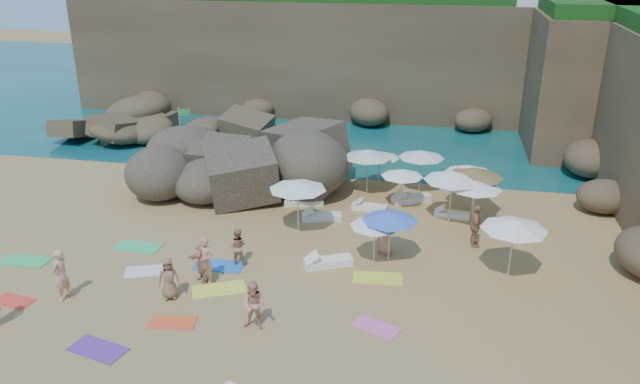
% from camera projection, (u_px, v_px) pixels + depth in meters
% --- Properties ---
extents(ground, '(120.00, 120.00, 0.00)m').
position_uv_depth(ground, '(256.00, 263.00, 24.70)').
color(ground, tan).
rests_on(ground, ground).
extents(seawater, '(120.00, 120.00, 0.00)m').
position_uv_depth(seawater, '(358.00, 93.00, 51.99)').
color(seawater, '#0C4751').
rests_on(seawater, ground).
extents(cliff_back, '(44.00, 8.00, 8.00)m').
position_uv_depth(cliff_back, '(377.00, 56.00, 45.58)').
color(cliff_back, brown).
rests_on(cliff_back, ground).
extents(cliff_corner, '(10.00, 12.00, 8.00)m').
position_uv_depth(cliff_corner, '(611.00, 78.00, 38.38)').
color(cliff_corner, brown).
rests_on(cliff_corner, ground).
extents(rock_promontory, '(12.00, 7.00, 2.00)m').
position_uv_depth(rock_promontory, '(165.00, 133.00, 41.21)').
color(rock_promontory, brown).
rests_on(rock_promontory, ground).
extents(marina_masts, '(3.10, 0.10, 6.00)m').
position_uv_depth(marina_masts, '(170.00, 51.00, 53.79)').
color(marina_masts, white).
rests_on(marina_masts, ground).
extents(rock_outcrop, '(9.68, 8.48, 3.24)m').
position_uv_depth(rock_outcrop, '(247.00, 187.00, 32.30)').
color(rock_outcrop, brown).
rests_on(rock_outcrop, ground).
extents(flag_pole, '(0.66, 0.25, 3.44)m').
position_uv_depth(flag_pole, '(182.00, 129.00, 34.36)').
color(flag_pole, silver).
rests_on(flag_pole, ground).
extents(parasol_0, '(2.42, 2.42, 2.29)m').
position_uv_depth(parasol_0, '(368.00, 154.00, 30.73)').
color(parasol_0, silver).
rests_on(parasol_0, ground).
extents(parasol_1, '(2.03, 2.03, 1.92)m').
position_uv_depth(parasol_1, '(380.00, 155.00, 31.61)').
color(parasol_1, silver).
rests_on(parasol_1, ground).
extents(parasol_2, '(2.30, 2.30, 2.17)m').
position_uv_depth(parasol_2, '(421.00, 154.00, 30.98)').
color(parasol_2, silver).
rests_on(parasol_2, ground).
extents(parasol_3, '(2.30, 2.30, 2.17)m').
position_uv_depth(parasol_3, '(476.00, 185.00, 27.10)').
color(parasol_3, silver).
rests_on(parasol_3, ground).
extents(parasol_4, '(2.29, 2.29, 2.17)m').
position_uv_depth(parasol_4, '(469.00, 170.00, 28.92)').
color(parasol_4, silver).
rests_on(parasol_4, ground).
extents(parasol_5, '(1.98, 1.98, 1.88)m').
position_uv_depth(parasol_5, '(375.00, 223.00, 24.15)').
color(parasol_5, silver).
rests_on(parasol_5, ground).
extents(parasol_6, '(2.53, 2.53, 2.39)m').
position_uv_depth(parasol_6, '(475.00, 173.00, 27.95)').
color(parasol_6, silver).
rests_on(parasol_6, ground).
extents(parasol_7, '(2.00, 2.00, 1.89)m').
position_uv_depth(parasol_7, '(402.00, 173.00, 29.21)').
color(parasol_7, silver).
rests_on(parasol_7, ground).
extents(parasol_8, '(2.54, 2.54, 2.41)m').
position_uv_depth(parasol_8, '(452.00, 176.00, 27.48)').
color(parasol_8, silver).
rests_on(parasol_8, ground).
extents(parasol_9, '(2.50, 2.50, 2.36)m').
position_uv_depth(parasol_9, '(298.00, 185.00, 26.60)').
color(parasol_9, silver).
rests_on(parasol_9, ground).
extents(parasol_10, '(2.22, 2.22, 2.10)m').
position_uv_depth(parasol_10, '(390.00, 216.00, 24.19)').
color(parasol_10, silver).
rests_on(parasol_10, ground).
extents(parasol_11, '(2.48, 2.48, 2.34)m').
position_uv_depth(parasol_11, '(514.00, 225.00, 22.96)').
color(parasol_11, silver).
rests_on(parasol_11, ground).
extents(lounger_0, '(1.90, 1.03, 0.28)m').
position_uv_depth(lounger_0, '(322.00, 217.00, 28.48)').
color(lounger_0, white).
rests_on(lounger_0, ground).
extents(lounger_1, '(1.68, 0.68, 0.25)m').
position_uv_depth(lounger_1, '(369.00, 207.00, 29.53)').
color(lounger_1, white).
rests_on(lounger_1, ground).
extents(lounger_2, '(1.99, 1.51, 0.30)m').
position_uv_depth(lounger_2, '(412.00, 199.00, 30.42)').
color(lounger_2, white).
rests_on(lounger_2, ground).
extents(lounger_3, '(1.98, 1.07, 0.29)m').
position_uv_depth(lounger_3, '(304.00, 202.00, 30.11)').
color(lounger_3, white).
rests_on(lounger_3, ground).
extents(lounger_4, '(1.66, 0.70, 0.25)m').
position_uv_depth(lounger_4, '(452.00, 215.00, 28.75)').
color(lounger_4, white).
rests_on(lounger_4, ground).
extents(lounger_5, '(1.98, 1.37, 0.29)m').
position_uv_depth(lounger_5, '(328.00, 262.00, 24.46)').
color(lounger_5, white).
rests_on(lounger_5, ground).
extents(towel_2, '(1.66, 1.02, 0.03)m').
position_uv_depth(towel_2, '(173.00, 322.00, 20.84)').
color(towel_2, '#FF5428').
rests_on(towel_2, ground).
extents(towel_3, '(1.97, 1.04, 0.03)m').
position_uv_depth(towel_3, '(25.00, 261.00, 24.85)').
color(towel_3, '#37C063').
rests_on(towel_3, ground).
extents(towel_4, '(2.16, 1.68, 0.03)m').
position_uv_depth(towel_4, '(219.00, 289.00, 22.82)').
color(towel_4, '#ECFB42').
rests_on(towel_4, ground).
extents(towel_5, '(1.98, 1.45, 0.03)m').
position_uv_depth(towel_5, '(149.00, 271.00, 24.08)').
color(towel_5, white).
rests_on(towel_5, ground).
extents(towel_6, '(1.98, 1.32, 0.03)m').
position_uv_depth(towel_6, '(98.00, 349.00, 19.48)').
color(towel_6, '#692E96').
rests_on(towel_6, ground).
extents(towel_7, '(1.55, 0.94, 0.03)m').
position_uv_depth(towel_7, '(13.00, 301.00, 22.07)').
color(towel_7, '#F0372A').
rests_on(towel_7, ground).
extents(towel_8, '(1.97, 1.02, 0.03)m').
position_uv_depth(towel_8, '(219.00, 266.00, 24.47)').
color(towel_8, blue).
rests_on(towel_8, ground).
extents(towel_9, '(1.71, 1.33, 0.03)m').
position_uv_depth(towel_9, '(376.00, 327.00, 20.59)').
color(towel_9, pink).
rests_on(towel_9, ground).
extents(towel_11, '(2.00, 1.08, 0.03)m').
position_uv_depth(towel_11, '(138.00, 247.00, 25.97)').
color(towel_11, '#38C770').
rests_on(towel_11, ground).
extents(towel_12, '(1.96, 1.11, 0.03)m').
position_uv_depth(towel_12, '(378.00, 278.00, 23.57)').
color(towel_12, '#DEEC3E').
rests_on(towel_12, ground).
extents(person_stand_1, '(0.76, 0.60, 1.51)m').
position_uv_depth(person_stand_1, '(237.00, 246.00, 24.38)').
color(person_stand_1, '#AF7D57').
rests_on(person_stand_1, ground).
extents(person_stand_2, '(1.09, 0.56, 1.62)m').
position_uv_depth(person_stand_2, '(240.00, 167.00, 32.74)').
color(person_stand_2, '#DFA07F').
rests_on(person_stand_2, ground).
extents(person_stand_3, '(0.50, 1.10, 1.84)m').
position_uv_depth(person_stand_3, '(476.00, 226.00, 25.72)').
color(person_stand_3, '#A47452').
rests_on(person_stand_3, ground).
extents(person_stand_4, '(0.85, 0.96, 1.72)m').
position_uv_depth(person_stand_4, '(386.00, 234.00, 25.17)').
color(person_stand_4, tan).
rests_on(person_stand_4, ground).
extents(person_stand_5, '(1.44, 0.61, 1.51)m').
position_uv_depth(person_stand_5, '(278.00, 183.00, 30.76)').
color(person_stand_5, tan).
rests_on(person_stand_5, ground).
extents(person_stand_6, '(0.53, 0.74, 1.93)m').
position_uv_depth(person_stand_6, '(61.00, 275.00, 21.91)').
color(person_stand_6, '#E8A584').
rests_on(person_stand_6, ground).
extents(person_lie_2, '(1.28, 1.72, 0.41)m').
position_uv_depth(person_lie_2, '(170.00, 293.00, 22.20)').
color(person_lie_2, '#8C6146').
rests_on(person_lie_2, ground).
extents(person_lie_3, '(1.96, 1.97, 0.39)m').
position_uv_depth(person_lie_3, '(202.00, 277.00, 23.31)').
color(person_lie_3, tan).
rests_on(person_lie_3, ground).
extents(person_lie_4, '(1.02, 1.89, 0.43)m').
position_uv_depth(person_lie_4, '(207.00, 277.00, 23.23)').
color(person_lie_4, tan).
rests_on(person_lie_4, ground).
extents(person_lie_5, '(0.87, 1.71, 0.64)m').
position_uv_depth(person_lie_5, '(255.00, 320.00, 20.44)').
color(person_lie_5, tan).
rests_on(person_lie_5, ground).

